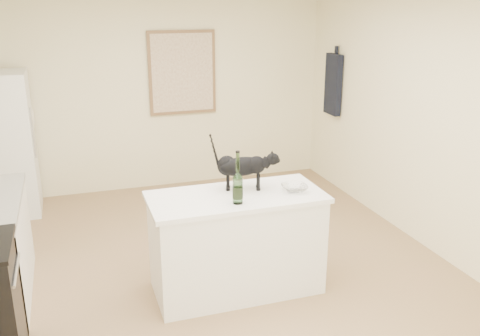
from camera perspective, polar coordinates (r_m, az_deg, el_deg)
name	(u,v)px	position (r m, az deg, el deg)	size (l,w,h in m)	color
floor	(220,279)	(5.01, -2.22, -11.93)	(5.50, 5.50, 0.00)	#906C4C
wall_back	(160,92)	(7.13, -8.63, 8.12)	(4.50, 4.50, 0.00)	beige
wall_front	(417,326)	(2.21, 18.64, -15.89)	(4.50, 4.50, 0.00)	beige
wall_right	(437,125)	(5.54, 20.60, 4.35)	(5.50, 5.50, 0.00)	beige
island_base	(236,245)	(4.67, -0.39, -8.33)	(1.44, 0.67, 0.86)	white
island_top	(236,197)	(4.48, -0.40, -3.17)	(1.50, 0.70, 0.04)	white
fridge	(3,145)	(6.77, -24.28, 2.29)	(0.68, 0.68, 1.70)	white
artwork_frame	(182,73)	(7.12, -6.27, 10.23)	(0.90, 0.03, 1.10)	brown
artwork_canvas	(183,73)	(7.10, -6.24, 10.22)	(0.82, 0.00, 1.02)	beige
hanging_garment	(333,84)	(7.17, 10.08, 8.91)	(0.08, 0.34, 0.80)	black
black_cat	(242,169)	(4.55, 0.23, -0.09)	(0.53, 0.16, 0.37)	black
wine_bottle	(238,181)	(4.23, -0.25, -1.37)	(0.08, 0.08, 0.39)	#2A5E25
glass_bowl	(294,188)	(4.57, 5.93, -2.20)	(0.22, 0.22, 0.05)	white
fridge_paper	(32,118)	(6.71, -21.65, 5.05)	(0.00, 0.14, 0.18)	silver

